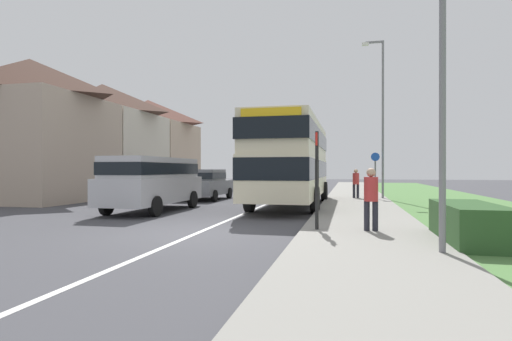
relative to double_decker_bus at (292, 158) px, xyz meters
name	(u,v)px	position (x,y,z in m)	size (l,w,h in m)	color
ground_plane	(197,233)	(-1.32, -8.10, -2.14)	(120.00, 120.00, 0.00)	#424247
lane_marking_centre	(262,206)	(-1.32, -0.10, -2.14)	(0.14, 60.00, 0.01)	silver
pavement_near_side	(360,211)	(2.88, -2.10, -2.08)	(3.20, 68.00, 0.12)	gray
grass_verge_seaward	(485,215)	(7.18, -2.10, -2.10)	(6.00, 68.00, 0.08)	#517F42
roadside_hedge	(469,225)	(4.98, -8.34, -1.69)	(1.10, 2.85, 0.90)	#2D5128
double_decker_bus	(292,158)	(0.00, 0.00, 0.00)	(2.80, 10.05, 3.70)	beige
parked_van_silver	(153,179)	(-5.00, -3.33, -0.88)	(2.11, 5.43, 2.10)	#B7B7BC
parked_car_grey	(206,183)	(-5.06, 2.75, -1.24)	(2.01, 4.15, 1.64)	slate
pedestrian_at_stop	(371,196)	(3.01, -7.44, -1.17)	(0.34, 0.34, 1.67)	#23232D
pedestrian_walking_away	(356,182)	(2.85, 4.31, -1.17)	(0.34, 0.34, 1.67)	#23232D
bus_stop_sign	(317,173)	(1.68, -7.48, -0.60)	(0.09, 0.52, 2.60)	black
cycle_route_sign	(375,174)	(3.83, 4.03, -0.71)	(0.44, 0.08, 2.52)	slate
street_lamp_near	(436,29)	(4.03, -9.80, 2.08)	(1.14, 0.20, 7.34)	slate
street_lamp_mid	(381,110)	(4.15, 4.52, 2.66)	(1.14, 0.20, 8.49)	slate
house_terrace_far_side	(102,139)	(-13.78, 6.30, 1.57)	(6.97, 18.83, 7.43)	tan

